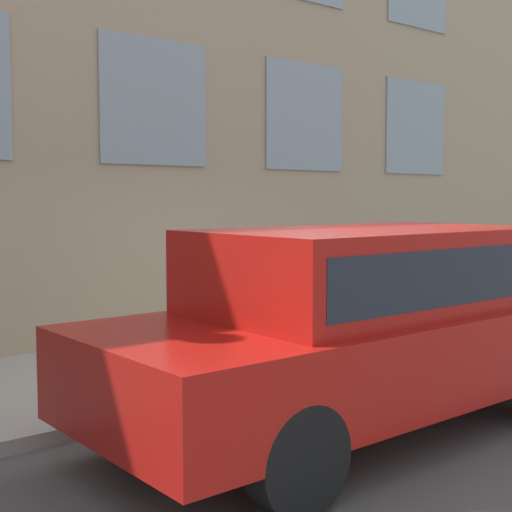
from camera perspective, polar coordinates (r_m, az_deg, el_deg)
The scene contains 6 objects.
ground_plane at distance 7.73m, azimuth 3.76°, elevation -10.55°, with size 80.00×80.00×0.00m, color #514F4C.
sidewalk at distance 8.82m, azimuth -2.88°, elevation -8.20°, with size 2.96×60.00×0.13m.
building_facade at distance 10.31m, azimuth -8.70°, elevation 19.60°, with size 0.33×40.00×9.39m.
fire_hydrant at distance 7.78m, azimuth -0.41°, elevation -6.49°, with size 0.37×0.47×0.77m.
person at distance 8.34m, azimuth 0.38°, elevation -3.80°, with size 0.27×0.18×1.11m.
parked_truck_red_near at distance 6.26m, azimuth 8.78°, elevation -4.69°, with size 1.98×4.99×1.76m.
Camera 1 is at (-5.44, 5.10, 2.03)m, focal length 50.00 mm.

